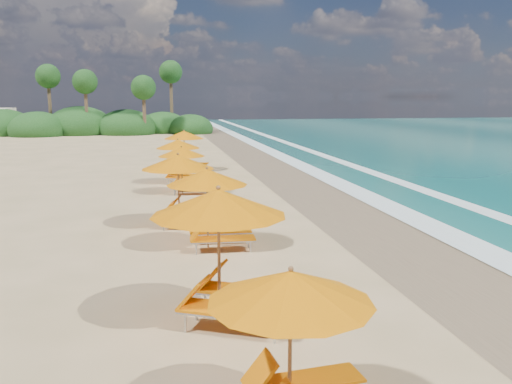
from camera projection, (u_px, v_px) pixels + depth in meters
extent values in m
plane|color=tan|center=(256.00, 231.00, 16.43)|extent=(160.00, 160.00, 0.00)
cube|color=#877050|center=(379.00, 225.00, 17.15)|extent=(4.00, 160.00, 0.01)
cube|color=white|center=(422.00, 222.00, 17.42)|extent=(1.20, 160.00, 0.01)
cube|color=white|center=(505.00, 218.00, 17.96)|extent=(0.80, 160.00, 0.01)
cylinder|color=olive|center=(290.00, 351.00, 6.53)|extent=(0.05, 0.05, 1.98)
cone|color=orange|center=(291.00, 287.00, 6.39)|extent=(2.23, 2.23, 0.40)
sphere|color=olive|center=(291.00, 269.00, 6.35)|extent=(0.07, 0.07, 0.07)
cylinder|color=olive|center=(219.00, 256.00, 9.73)|extent=(0.06, 0.06, 2.38)
cone|color=orange|center=(218.00, 202.00, 9.56)|extent=(3.28, 3.28, 0.48)
sphere|color=olive|center=(218.00, 188.00, 9.51)|extent=(0.09, 0.09, 0.09)
cylinder|color=olive|center=(207.00, 209.00, 14.41)|extent=(0.05, 0.05, 2.11)
cone|color=orange|center=(207.00, 177.00, 14.26)|extent=(2.28, 2.28, 0.42)
sphere|color=olive|center=(207.00, 168.00, 14.22)|extent=(0.08, 0.08, 0.08)
cylinder|color=olive|center=(179.00, 191.00, 16.91)|extent=(0.06, 0.06, 2.22)
cone|color=orange|center=(178.00, 162.00, 16.75)|extent=(2.79, 2.79, 0.45)
sphere|color=olive|center=(178.00, 154.00, 16.70)|extent=(0.08, 0.08, 0.08)
cylinder|color=olive|center=(182.00, 171.00, 22.64)|extent=(0.05, 0.05, 1.93)
cone|color=orange|center=(182.00, 152.00, 22.50)|extent=(2.14, 2.14, 0.39)
sphere|color=olive|center=(181.00, 147.00, 22.46)|extent=(0.07, 0.07, 0.07)
cylinder|color=olive|center=(178.00, 162.00, 25.35)|extent=(0.05, 0.05, 2.02)
cone|color=orange|center=(178.00, 144.00, 25.20)|extent=(2.63, 2.63, 0.41)
sphere|color=olive|center=(178.00, 139.00, 25.16)|extent=(0.07, 0.07, 0.07)
cylinder|color=olive|center=(184.00, 151.00, 29.65)|extent=(0.05, 0.05, 2.16)
cone|color=orange|center=(184.00, 135.00, 29.50)|extent=(2.70, 2.70, 0.43)
sphere|color=olive|center=(184.00, 130.00, 29.45)|extent=(0.08, 0.08, 0.08)
ellipsoid|color=#163D14|center=(127.00, 128.00, 58.78)|extent=(6.40, 6.40, 4.16)
ellipsoid|color=#163D14|center=(80.00, 128.00, 58.83)|extent=(7.20, 7.20, 4.68)
ellipsoid|color=#163D14|center=(38.00, 130.00, 56.19)|extent=(6.00, 6.00, 3.90)
ellipsoid|color=#163D14|center=(163.00, 128.00, 61.46)|extent=(5.60, 5.60, 3.64)
ellipsoid|color=#163D14|center=(2.00, 129.00, 57.39)|extent=(6.60, 6.60, 4.29)
ellipsoid|color=#163D14|center=(191.00, 129.00, 60.07)|extent=(5.00, 5.00, 3.25)
cylinder|color=brown|center=(144.00, 111.00, 56.88)|extent=(0.36, 0.36, 5.00)
sphere|color=#163D14|center=(143.00, 87.00, 56.44)|extent=(2.60, 2.60, 2.60)
cylinder|color=brown|center=(86.00, 109.00, 56.71)|extent=(0.36, 0.36, 5.60)
sphere|color=#163D14|center=(85.00, 82.00, 56.22)|extent=(2.60, 2.60, 2.60)
cylinder|color=brown|center=(50.00, 106.00, 57.87)|extent=(0.36, 0.36, 6.20)
sphere|color=#163D14|center=(48.00, 76.00, 57.32)|extent=(2.60, 2.60, 2.60)
cylinder|color=brown|center=(171.00, 102.00, 61.14)|extent=(0.36, 0.36, 6.80)
sphere|color=#163D14|center=(171.00, 72.00, 60.54)|extent=(2.60, 2.60, 2.60)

